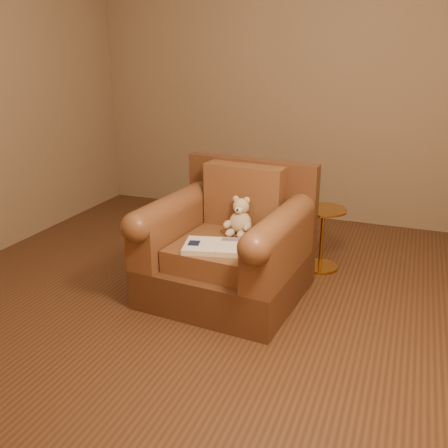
% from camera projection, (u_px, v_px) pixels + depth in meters
% --- Properties ---
extents(floor, '(4.00, 4.00, 0.00)m').
position_uv_depth(floor, '(209.00, 295.00, 3.52)').
color(floor, '#52311C').
rests_on(floor, ground).
extents(room, '(4.02, 4.02, 2.71)m').
position_uv_depth(room, '(206.00, 36.00, 2.96)').
color(room, '#8C7356').
rests_on(room, ground).
extents(armchair, '(1.07, 1.03, 0.89)m').
position_uv_depth(armchair, '(229.00, 247.00, 3.46)').
color(armchair, '#52301B').
rests_on(armchair, floor).
extents(teddy_bear, '(0.20, 0.22, 0.27)m').
position_uv_depth(teddy_bear, '(240.00, 220.00, 3.45)').
color(teddy_bear, '#C9B08C').
rests_on(teddy_bear, armchair).
extents(guidebook, '(0.49, 0.36, 0.04)m').
position_uv_depth(guidebook, '(218.00, 247.00, 3.20)').
color(guidebook, beige).
rests_on(guidebook, armchair).
extents(side_table, '(0.35, 0.35, 0.49)m').
position_uv_depth(side_table, '(322.00, 237.00, 3.88)').
color(side_table, '#B88132').
rests_on(side_table, floor).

